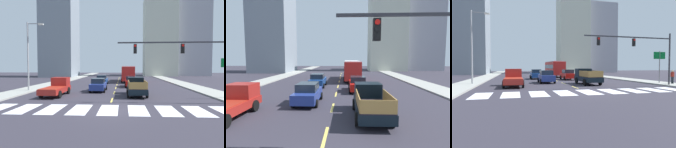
{
  "view_description": "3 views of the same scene",
  "coord_description": "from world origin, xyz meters",
  "views": [
    {
      "loc": [
        1.08,
        -13.82,
        3.31
      ],
      "look_at": [
        -0.69,
        15.79,
        2.04
      ],
      "focal_mm": 29.65,
      "sensor_mm": 36.0,
      "label": 1
    },
    {
      "loc": [
        0.95,
        -4.03,
        3.77
      ],
      "look_at": [
        0.24,
        13.34,
        2.19
      ],
      "focal_mm": 28.0,
      "sensor_mm": 36.0,
      "label": 2
    },
    {
      "loc": [
        -6.2,
        -15.86,
        2.25
      ],
      "look_at": [
        1.01,
        12.88,
        1.08
      ],
      "focal_mm": 31.11,
      "sensor_mm": 36.0,
      "label": 3
    }
  ],
  "objects": [
    {
      "name": "crosswalk_stripe_0",
      "position": [
        -8.77,
        0.0,
        0.0
      ],
      "size": [
        1.44,
        3.46,
        0.01
      ],
      "primitive_type": "cube",
      "color": "silver",
      "rests_on": "ground"
    },
    {
      "name": "lane_dash_3",
      "position": [
        0.0,
        19.0,
        0.0
      ],
      "size": [
        0.16,
        2.4,
        0.01
      ],
      "primitive_type": "cube",
      "color": "#DDC352",
      "rests_on": "ground"
    },
    {
      "name": "sedan_near_right",
      "position": [
        -2.14,
        10.26,
        0.86
      ],
      "size": [
        2.02,
        4.4,
        1.72
      ],
      "rotation": [
        0.0,
        0.0,
        0.03
      ],
      "color": "navy",
      "rests_on": "ground"
    },
    {
      "name": "crosswalk_stripe_1",
      "position": [
        -6.58,
        0.0,
        0.0
      ],
      "size": [
        1.44,
        3.46,
        0.01
      ],
      "primitive_type": "cube",
      "color": "silver",
      "rests_on": "ground"
    },
    {
      "name": "direction_sign_green",
      "position": [
        11.75,
        5.31,
        3.03
      ],
      "size": [
        1.7,
        0.12,
        4.2
      ],
      "color": "slate",
      "rests_on": "ground"
    },
    {
      "name": "lane_dash_0",
      "position": [
        0.0,
        4.0,
        0.0
      ],
      "size": [
        0.16,
        2.4,
        0.01
      ],
      "primitive_type": "cube",
      "color": "#DDC352",
      "rests_on": "ground"
    },
    {
      "name": "crosswalk_stripe_2",
      "position": [
        -4.38,
        0.0,
        0.0
      ],
      "size": [
        1.44,
        3.46,
        0.01
      ],
      "primitive_type": "cube",
      "color": "silver",
      "rests_on": "ground"
    },
    {
      "name": "ground_plane",
      "position": [
        0.0,
        0.0,
        0.0
      ],
      "size": [
        160.0,
        160.0,
        0.0
      ],
      "primitive_type": "plane",
      "color": "#2F2C37"
    },
    {
      "name": "pickup_stakebed",
      "position": [
        2.6,
        7.39,
        0.94
      ],
      "size": [
        2.18,
        5.2,
        1.96
      ],
      "rotation": [
        0.0,
        0.0,
        -0.01
      ],
      "color": "black",
      "rests_on": "ground"
    },
    {
      "name": "crosswalk_stripe_4",
      "position": [
        0.0,
        0.0,
        0.0
      ],
      "size": [
        1.44,
        3.46,
        0.01
      ],
      "primitive_type": "cube",
      "color": "silver",
      "rests_on": "ground"
    },
    {
      "name": "traffic_signal_gantry",
      "position": [
        7.53,
        2.8,
        4.25
      ],
      "size": [
        10.45,
        0.27,
        6.0
      ],
      "color": "#2D2D33",
      "rests_on": "ground"
    },
    {
      "name": "lane_dash_5",
      "position": [
        0.0,
        29.0,
        0.0
      ],
      "size": [
        0.16,
        2.4,
        0.01
      ],
      "primitive_type": "cube",
      "color": "#DDC352",
      "rests_on": "ground"
    },
    {
      "name": "lane_dash_6",
      "position": [
        0.0,
        34.0,
        0.0
      ],
      "size": [
        0.16,
        2.4,
        0.01
      ],
      "primitive_type": "cube",
      "color": "#DDC352",
      "rests_on": "ground"
    },
    {
      "name": "crosswalk_stripe_8",
      "position": [
        8.77,
        0.0,
        0.0
      ],
      "size": [
        1.44,
        3.46,
        0.01
      ],
      "primitive_type": "cube",
      "color": "silver",
      "rests_on": "ground"
    },
    {
      "name": "crosswalk_stripe_3",
      "position": [
        -2.19,
        0.0,
        0.0
      ],
      "size": [
        1.44,
        3.46,
        0.01
      ],
      "primitive_type": "cube",
      "color": "silver",
      "rests_on": "ground"
    },
    {
      "name": "pedestrian_walking",
      "position": [
        12.37,
        3.8,
        1.12
      ],
      "size": [
        0.53,
        0.34,
        1.64
      ],
      "rotation": [
        0.0,
        0.0,
        -2.76
      ],
      "color": "black",
      "rests_on": "sidewalk_right"
    },
    {
      "name": "streetlight_left",
      "position": [
        -11.15,
        9.66,
        4.97
      ],
      "size": [
        2.2,
        0.28,
        9.0
      ],
      "color": "gray",
      "rests_on": "ground"
    },
    {
      "name": "lane_dash_2",
      "position": [
        0.0,
        14.0,
        0.0
      ],
      "size": [
        0.16,
        2.4,
        0.01
      ],
      "primitive_type": "cube",
      "color": "#DDC352",
      "rests_on": "ground"
    },
    {
      "name": "sedan_mid",
      "position": [
        2.37,
        15.67,
        0.86
      ],
      "size": [
        2.02,
        4.4,
        1.72
      ],
      "rotation": [
        0.0,
        0.0,
        0.04
      ],
      "color": "red",
      "rests_on": "ground"
    },
    {
      "name": "block_mid_right",
      "position": [
        24.3,
        53.62,
        12.65
      ],
      "size": [
        11.56,
        10.78,
        25.31
      ],
      "primitive_type": "cube",
      "color": "#9697A2",
      "rests_on": "ground"
    },
    {
      "name": "lane_dash_1",
      "position": [
        0.0,
        9.0,
        0.0
      ],
      "size": [
        0.16,
        2.4,
        0.01
      ],
      "primitive_type": "cube",
      "color": "#DDC352",
      "rests_on": "ground"
    },
    {
      "name": "lane_dash_7",
      "position": [
        0.0,
        39.0,
        0.0
      ],
      "size": [
        0.16,
        2.4,
        0.01
      ],
      "primitive_type": "cube",
      "color": "#DDC352",
      "rests_on": "ground"
    },
    {
      "name": "crosswalk_stripe_6",
      "position": [
        4.38,
        0.0,
        0.0
      ],
      "size": [
        1.44,
        3.46,
        0.01
      ],
      "primitive_type": "cube",
      "color": "silver",
      "rests_on": "ground"
    },
    {
      "name": "lane_dash_4",
      "position": [
        0.0,
        24.0,
        0.0
      ],
      "size": [
        0.16,
        2.4,
        0.01
      ],
      "primitive_type": "cube",
      "color": "#DDC352",
      "rests_on": "ground"
    },
    {
      "name": "pickup_dark",
      "position": [
        -6.42,
        6.8,
        0.92
      ],
      "size": [
        2.18,
        5.2,
        1.96
      ],
      "rotation": [
        0.0,
        0.0,
        0.05
      ],
      "color": "maroon",
      "rests_on": "ground"
    },
    {
      "name": "city_bus",
      "position": [
        2.07,
        25.88,
        1.95
      ],
      "size": [
        2.72,
        10.8,
        3.32
      ],
      "rotation": [
        0.0,
        0.0,
        -0.03
      ],
      "color": "red",
      "rests_on": "ground"
    },
    {
      "name": "sidewalk_left",
      "position": [
        -12.0,
        18.0,
        0.07
      ],
      "size": [
        3.28,
        110.0,
        0.15
      ],
      "primitive_type": "cube",
      "color": "#999992",
      "rests_on": "ground"
    },
    {
      "name": "sedan_near_left",
      "position": [
        -2.66,
        18.78,
        0.86
      ],
      "size": [
        2.02,
        4.4,
        1.72
      ],
      "rotation": [
        0.0,
        0.0,
        0.04
      ],
      "color": "navy",
      "rests_on": "ground"
    },
    {
      "name": "tower_tall_centre",
      "position": [
        -18.53,
        43.18,
        13.94
      ],
      "size": [
        9.76,
        10.67,
        27.87
      ],
      "primitive_type": "cube",
      "color": "gray",
      "rests_on": "ground"
    },
    {
      "name": "crosswalk_stripe_7",
      "position": [
        6.58,
        0.0,
        0.0
      ],
      "size": [
        1.44,
        3.46,
        0.01
      ],
      "primitive_type": "cube",
      "color": "silver",
      "rests_on": "ground"
    },
    {
      "name": "block_mid_left",
      "position": [
        13.32,
        49.18,
        12.9
      ],
      "size": [
        10.46,
        7.03,
        25.8
      ],
      "primitive_type": "cube",
      "color": "beige",
      "rests_on": "ground"
    },
    {
      "name": "sidewalk_right",
      "position": [
        12.0,
        18.0,
        0.07
      ],
      "size": [
        3.28,
        110.0,
        0.15
      ],
      "primitive_type": "cube",
      "color": "#999992",
      "rests_on": "ground"
    },
    {
      "name": "crosswalk_stripe_5",
      "position": [
        2.19,
        0.0,
        0.0
      ],
      "size": [
        1.44,
        3.46,
        0.01
      ],
      "primitive_type": "cube",
      "color": "silver",
      "rests_on": "ground"
    }
  ]
}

